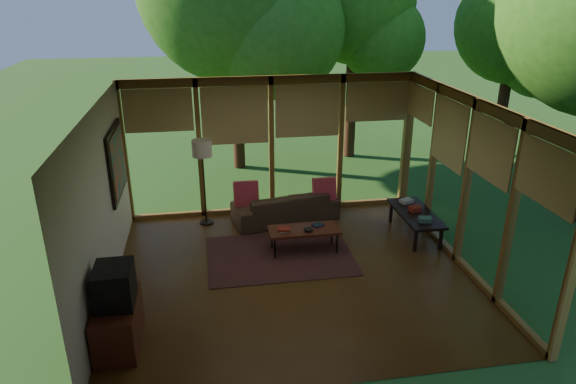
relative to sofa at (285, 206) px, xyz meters
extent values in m
plane|color=#553616|center=(-0.18, -2.00, -0.29)|extent=(5.50, 5.50, 0.00)
plane|color=silver|center=(-0.18, -2.00, 2.41)|extent=(5.50, 5.50, 0.00)
cube|color=beige|center=(-2.93, -2.00, 1.06)|extent=(0.04, 5.00, 2.70)
cube|color=beige|center=(-0.18, -4.50, 1.06)|extent=(5.50, 0.04, 2.70)
cube|color=brown|center=(-0.18, 0.50, 1.06)|extent=(5.50, 0.12, 2.70)
cube|color=brown|center=(2.57, -2.00, 1.06)|extent=(0.12, 5.00, 2.70)
plane|color=#275720|center=(7.82, 6.00, -0.30)|extent=(40.00, 40.00, 0.00)
cylinder|color=#3C2116|center=(-0.63, 3.39, 2.44)|extent=(0.28, 0.28, 5.46)
cylinder|color=#3C2116|center=(2.33, 3.85, 2.20)|extent=(0.28, 0.28, 4.98)
sphere|color=#1E5513|center=(2.33, 3.85, 3.58)|extent=(2.96, 2.96, 2.96)
cylinder|color=#3C2116|center=(6.20, 3.10, 1.87)|extent=(0.28, 0.28, 4.32)
sphere|color=#1E5513|center=(6.20, 3.10, 3.07)|extent=(2.88, 2.88, 2.88)
cube|color=maroon|center=(-0.32, -1.40, -0.28)|extent=(2.42, 1.72, 0.01)
imported|color=#3D2D1E|center=(0.00, 0.00, 0.00)|extent=(2.10, 1.16, 0.58)
cube|color=maroon|center=(-0.75, -0.05, 0.32)|extent=(0.46, 0.25, 0.49)
cube|color=maroon|center=(0.75, -0.05, 0.31)|extent=(0.44, 0.24, 0.46)
cube|color=#A9A099|center=(-0.23, -1.35, 0.15)|extent=(0.19, 0.15, 0.03)
cube|color=maroon|center=(-0.23, -1.35, 0.18)|extent=(0.23, 0.20, 0.03)
cube|color=black|center=(0.37, -1.22, 0.15)|extent=(0.22, 0.20, 0.03)
ellipsoid|color=black|center=(0.17, -1.40, 0.17)|extent=(0.16, 0.16, 0.07)
cube|color=#562417|center=(-2.65, -3.32, 0.01)|extent=(0.50, 1.00, 0.60)
cube|color=black|center=(-2.63, -3.32, 0.56)|extent=(0.45, 0.55, 0.50)
cube|color=#38635C|center=(2.22, -1.42, 0.20)|extent=(0.24, 0.20, 0.08)
cube|color=maroon|center=(2.22, -0.97, 0.21)|extent=(0.24, 0.20, 0.09)
cube|color=#A9A099|center=(2.22, -0.57, 0.20)|extent=(0.27, 0.23, 0.06)
cylinder|color=black|center=(-1.51, 0.10, -0.27)|extent=(0.26, 0.26, 0.03)
cylinder|color=black|center=(-1.51, 0.10, 0.50)|extent=(0.03, 0.03, 1.52)
cylinder|color=beige|center=(-1.51, 0.10, 1.21)|extent=(0.36, 0.36, 0.30)
cube|color=#562417|center=(0.12, -1.30, 0.11)|extent=(1.20, 0.50, 0.05)
cylinder|color=black|center=(-0.41, -1.48, -0.10)|extent=(0.03, 0.03, 0.38)
cylinder|color=black|center=(0.65, -1.48, -0.10)|extent=(0.03, 0.03, 0.38)
cylinder|color=black|center=(-0.41, -1.12, -0.10)|extent=(0.03, 0.03, 0.38)
cylinder|color=black|center=(0.65, -1.12, -0.10)|extent=(0.03, 0.03, 0.38)
cube|color=black|center=(2.22, -1.02, 0.14)|extent=(0.60, 1.40, 0.05)
cube|color=black|center=(1.99, -1.62, -0.09)|extent=(0.05, 0.05, 0.40)
cube|color=black|center=(2.45, -1.62, -0.09)|extent=(0.05, 0.05, 0.40)
cube|color=black|center=(1.99, -0.42, -0.09)|extent=(0.05, 0.05, 0.40)
cube|color=black|center=(2.45, -0.42, -0.09)|extent=(0.05, 0.05, 0.40)
cube|color=black|center=(-2.90, -0.60, 1.26)|extent=(0.05, 1.35, 1.15)
cube|color=#196670|center=(-2.87, -0.60, 1.26)|extent=(0.02, 1.20, 1.00)
camera|label=1|loc=(-1.43, -8.95, 3.94)|focal=32.00mm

